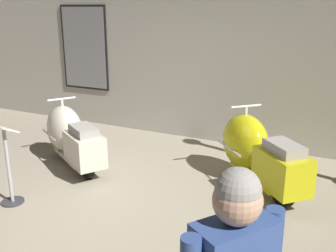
% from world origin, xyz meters
% --- Properties ---
extents(ground_plane, '(60.00, 60.00, 0.00)m').
position_xyz_m(ground_plane, '(0.00, 0.00, 0.00)').
color(ground_plane, gray).
extents(showroom_back_wall, '(18.00, 0.24, 3.76)m').
position_xyz_m(showroom_back_wall, '(-0.01, 3.22, 1.88)').
color(showroom_back_wall, '#ADA89E').
rests_on(showroom_back_wall, ground).
extents(scooter_0, '(1.64, 1.24, 1.00)m').
position_xyz_m(scooter_0, '(-1.40, 1.13, 0.45)').
color(scooter_0, black).
rests_on(scooter_0, ground).
extents(scooter_1, '(1.56, 1.56, 1.05)m').
position_xyz_m(scooter_1, '(1.34, 1.67, 0.48)').
color(scooter_1, black).
rests_on(scooter_1, ground).
extents(info_stanchion, '(0.35, 0.28, 1.04)m').
position_xyz_m(info_stanchion, '(-1.23, -0.23, 0.43)').
color(info_stanchion, '#333338').
rests_on(info_stanchion, ground).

